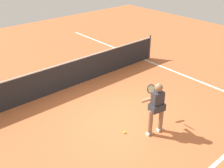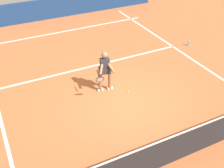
# 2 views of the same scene
# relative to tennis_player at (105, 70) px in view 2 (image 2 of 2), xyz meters

# --- Properties ---
(ground_plane) EXTENTS (24.34, 24.34, 0.00)m
(ground_plane) POSITION_rel_tennis_player_xyz_m (-0.36, 1.07, -0.85)
(ground_plane) COLOR #C66638
(court_back_wall) EXTENTS (13.08, 0.24, 1.12)m
(court_back_wall) POSITION_rel_tennis_player_xyz_m (-0.36, -8.00, -0.29)
(court_back_wall) COLOR navy
(court_back_wall) RESTS_ON ground
(baseline_marking) EXTENTS (9.08, 0.10, 0.01)m
(baseline_marking) POSITION_rel_tennis_player_xyz_m (-0.36, -5.80, -0.84)
(baseline_marking) COLOR white
(baseline_marking) RESTS_ON ground
(service_line_marking) EXTENTS (8.08, 0.10, 0.01)m
(service_line_marking) POSITION_rel_tennis_player_xyz_m (-0.36, -1.81, -0.84)
(service_line_marking) COLOR white
(service_line_marking) RESTS_ON ground
(sideline_left_marking) EXTENTS (0.10, 16.73, 0.01)m
(sideline_left_marking) POSITION_rel_tennis_player_xyz_m (-4.40, 1.07, -0.84)
(sideline_left_marking) COLOR white
(sideline_left_marking) RESTS_ON ground
(sideline_right_marking) EXTENTS (0.10, 16.73, 0.01)m
(sideline_right_marking) POSITION_rel_tennis_player_xyz_m (3.68, 1.07, -0.84)
(sideline_right_marking) COLOR white
(sideline_right_marking) RESTS_ON ground
(court_net) EXTENTS (8.76, 0.08, 1.10)m
(court_net) POSITION_rel_tennis_player_xyz_m (-0.36, 3.82, -0.33)
(court_net) COLOR #4C4C51
(court_net) RESTS_ON ground
(tennis_player) EXTENTS (0.90, 0.90, 1.55)m
(tennis_player) POSITION_rel_tennis_player_xyz_m (0.00, 0.00, 0.00)
(tennis_player) COLOR #8C6647
(tennis_player) RESTS_ON ground
(tennis_ball_near) EXTENTS (0.07, 0.07, 0.07)m
(tennis_ball_near) POSITION_rel_tennis_player_xyz_m (-0.69, 0.49, -0.81)
(tennis_ball_near) COLOR #D1E533
(tennis_ball_near) RESTS_ON ground
(tennis_ball_mid) EXTENTS (0.07, 0.07, 0.07)m
(tennis_ball_mid) POSITION_rel_tennis_player_xyz_m (-3.93, -4.69, -0.81)
(tennis_ball_mid) COLOR #D1E533
(tennis_ball_mid) RESTS_ON ground
(water_bottle) EXTENTS (0.07, 0.07, 0.24)m
(water_bottle) POSITION_rel_tennis_player_xyz_m (-5.12, -1.57, -0.73)
(water_bottle) COLOR #4C9EE5
(water_bottle) RESTS_ON ground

